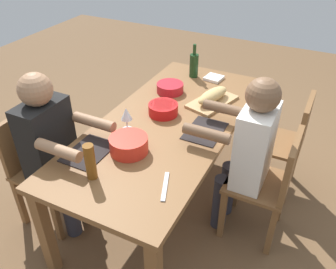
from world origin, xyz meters
TOP-DOWN VIEW (x-y plane):
  - ground_plane at (0.00, 0.00)m, footprint 8.00×8.00m
  - dining_table at (0.00, 0.00)m, footprint 1.96×0.88m
  - chair_near_right at (0.54, -0.76)m, footprint 0.40×0.40m
  - chair_near_center at (0.00, -0.76)m, footprint 0.40×0.40m
  - diner_near_center at (0.00, -0.58)m, footprint 0.41×0.53m
  - chair_far_left at (-0.54, 0.76)m, footprint 0.40×0.40m
  - diner_far_left at (-0.54, 0.58)m, footprint 0.41×0.53m
  - serving_bowl_salad at (0.41, 0.19)m, footprint 0.21×0.21m
  - serving_bowl_greens at (-0.42, 0.06)m, footprint 0.24×0.24m
  - serving_bowl_pasta at (0.08, 0.08)m, footprint 0.21×0.21m
  - cutting_board at (0.39, -0.18)m, footprint 0.45×0.32m
  - bread_loaf at (0.39, -0.18)m, footprint 0.34×0.20m
  - wine_bottle at (0.76, 0.13)m, footprint 0.08×0.08m
  - beer_bottle at (-0.72, 0.12)m, footprint 0.06×0.06m
  - wine_glass at (-0.21, 0.20)m, footprint 0.08×0.08m
  - placemat_near_center at (0.00, -0.28)m, footprint 0.32×0.23m
  - placemat_far_left at (-0.54, 0.28)m, footprint 0.32×0.23m
  - carving_knife at (-0.61, -0.29)m, footprint 0.22×0.10m
  - napkin_stack at (0.79, -0.05)m, footprint 0.16×0.16m

SIDE VIEW (x-z plane):
  - ground_plane at x=0.00m, z-range 0.00..0.00m
  - chair_near_right at x=0.54m, z-range 0.06..0.91m
  - chair_near_center at x=0.00m, z-range 0.06..0.91m
  - chair_far_left at x=-0.54m, z-range 0.06..0.91m
  - dining_table at x=0.00m, z-range 0.29..1.03m
  - diner_near_center at x=0.00m, z-range 0.10..1.30m
  - diner_far_left at x=-0.54m, z-range 0.10..1.30m
  - placemat_near_center at x=0.00m, z-range 0.74..0.75m
  - placemat_far_left at x=-0.54m, z-range 0.74..0.75m
  - carving_knife at x=-0.61m, z-range 0.74..0.75m
  - cutting_board at x=0.39m, z-range 0.74..0.76m
  - napkin_stack at x=0.79m, z-range 0.74..0.76m
  - serving_bowl_salad at x=0.41m, z-range 0.75..0.82m
  - serving_bowl_pasta at x=0.08m, z-range 0.75..0.83m
  - serving_bowl_greens at x=-0.42m, z-range 0.75..0.85m
  - bread_loaf at x=0.39m, z-range 0.76..0.85m
  - wine_bottle at x=0.76m, z-range 0.70..0.99m
  - beer_bottle at x=-0.72m, z-range 0.74..0.96m
  - wine_glass at x=-0.21m, z-range 0.77..0.94m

